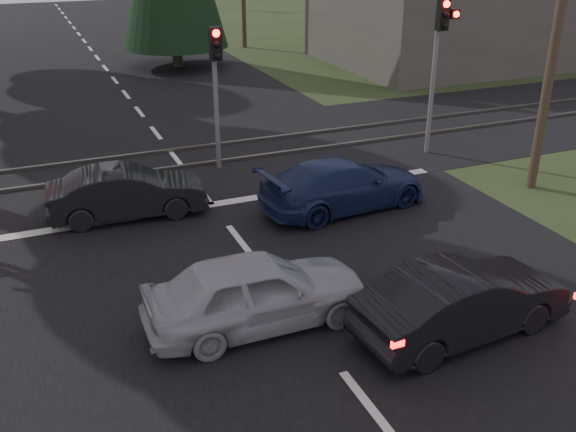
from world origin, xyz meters
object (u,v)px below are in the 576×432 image
blue_sedan (344,185)px  dark_hatchback (462,301)px  traffic_signal_center (216,74)px  silver_car (257,291)px  traffic_signal_right (440,47)px  dark_car_far (127,193)px  utility_pole_near (561,9)px

blue_sedan → dark_hatchback: bearing=167.6°
traffic_signal_center → silver_car: bearing=-102.6°
traffic_signal_right → dark_hatchback: bearing=-121.3°
silver_car → blue_sedan: size_ratio=0.92×
blue_sedan → dark_car_far: blue_sedan is taller
dark_hatchback → dark_car_far: (-4.49, 7.32, -0.03)m
dark_car_far → dark_hatchback: bearing=-143.8°
traffic_signal_center → dark_hatchback: 10.01m
traffic_signal_right → traffic_signal_center: 6.68m
dark_hatchback → silver_car: 3.59m
traffic_signal_right → blue_sedan: (-4.51, -2.75, -2.67)m
utility_pole_near → dark_hatchback: 8.88m
traffic_signal_right → dark_hatchback: 10.27m
traffic_signal_center → utility_pole_near: size_ratio=0.46×
silver_car → dark_car_far: silver_car is taller
traffic_signal_right → utility_pole_near: utility_pole_near is taller
dark_hatchback → silver_car: bearing=57.5°
silver_car → dark_car_far: bearing=13.2°
dark_car_far → silver_car: bearing=-162.4°
silver_car → traffic_signal_center: bearing=-12.3°
utility_pole_near → blue_sedan: bearing=172.4°
traffic_signal_right → utility_pole_near: bearing=-74.7°
traffic_signal_right → silver_car: (-8.34, -6.82, -2.63)m
traffic_signal_center → dark_car_far: size_ratio=1.08×
utility_pole_near → dark_hatchback: utility_pole_near is taller
silver_car → dark_hatchback: bearing=-117.1°
traffic_signal_right → blue_sedan: 5.92m
utility_pole_near → silver_car: size_ratio=2.23×
traffic_signal_center → utility_pole_near: utility_pole_near is taller
traffic_signal_center → blue_sedan: traffic_signal_center is taller
utility_pole_near → silver_car: 10.67m
traffic_signal_right → silver_car: traffic_signal_right is taller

